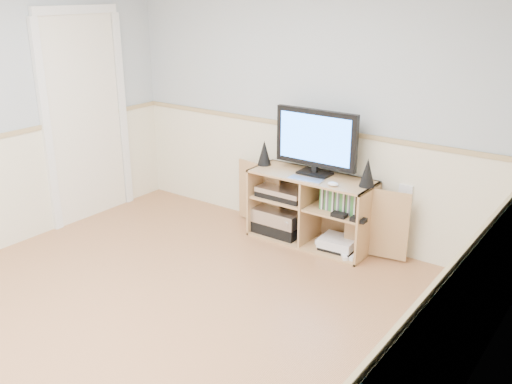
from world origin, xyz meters
TOP-DOWN VIEW (x-y plane):
  - room at (-0.06, 0.12)m, footprint 4.04×4.54m
  - media_cabinet at (0.21, 2.06)m, footprint 1.79×0.43m
  - monitor at (0.21, 2.05)m, footprint 0.79×0.18m
  - speaker_left at (-0.33, 2.02)m, footprint 0.13×0.13m
  - speaker_right at (0.73, 2.02)m, footprint 0.13×0.13m
  - keyboard at (0.23, 1.86)m, footprint 0.32×0.15m
  - mouse at (0.50, 1.86)m, footprint 0.10×0.07m
  - av_components at (-0.10, 2.00)m, footprint 0.53×0.35m
  - game_consoles at (0.50, 1.99)m, footprint 0.45×0.30m
  - game_cases at (0.51, 1.98)m, footprint 0.34×0.13m
  - wall_outlet at (1.00, 2.23)m, footprint 0.12×0.03m

SIDE VIEW (x-z plane):
  - game_consoles at x=0.50m, z-range 0.02..0.13m
  - av_components at x=-0.10m, z-range -0.01..0.45m
  - media_cabinet at x=0.21m, z-range 0.01..0.66m
  - game_cases at x=0.51m, z-range 0.39..0.58m
  - wall_outlet at x=1.00m, z-range 0.54..0.66m
  - keyboard at x=0.23m, z-range 0.65..0.66m
  - mouse at x=0.50m, z-range 0.65..0.69m
  - speaker_left at x=-0.33m, z-range 0.65..0.89m
  - speaker_right at x=0.73m, z-range 0.65..0.89m
  - monitor at x=0.21m, z-range 0.67..1.26m
  - room at x=-0.06m, z-range -0.05..2.49m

